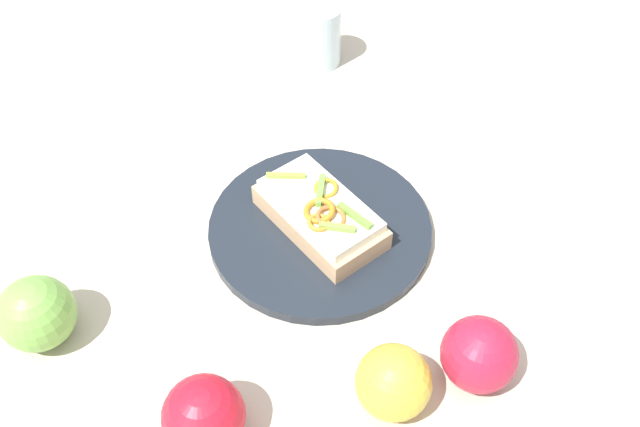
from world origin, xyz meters
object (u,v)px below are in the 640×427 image
sandwich (320,213)px  apple_3 (37,313)px  drinking_glass (320,35)px  apple_1 (204,416)px  apple_0 (393,382)px  apple_2 (479,354)px  plate (320,228)px

sandwich → apple_3: bearing=77.5°
drinking_glass → apple_1: bearing=-7.8°
apple_1 → sandwich: bearing=159.3°
apple_3 → apple_0: bearing=80.3°
apple_1 → apple_3: apple_3 is taller
sandwich → apple_3: 0.33m
sandwich → apple_0: (0.22, 0.08, 0.00)m
apple_0 → apple_2: 0.09m
apple_0 → apple_3: apple_3 is taller
drinking_glass → sandwich: bearing=2.4°
apple_2 → drinking_glass: bearing=-161.4°
apple_2 → apple_3: size_ratio=0.96×
plate → drinking_glass: (-0.35, -0.01, 0.04)m
apple_2 → apple_3: apple_3 is taller
sandwich → apple_0: apple_0 is taller
apple_3 → apple_2: bearing=86.3°
sandwich → apple_1: bearing=118.5°
apple_2 → drinking_glass: 0.56m
plate → apple_0: (0.22, 0.08, 0.03)m
sandwich → apple_3: apple_3 is taller
apple_0 → plate: bearing=-160.0°
apple_1 → drinking_glass: drinking_glass is taller
apple_0 → apple_2: (-0.03, 0.09, 0.00)m
sandwich → drinking_glass: bearing=-38.4°
apple_0 → apple_1: size_ratio=0.96×
apple_1 → apple_3: 0.22m
apple_2 → plate: bearing=-138.3°
sandwich → apple_1: size_ratio=2.24×
plate → apple_3: size_ratio=3.32×
apple_1 → drinking_glass: bearing=172.2°
apple_0 → apple_2: size_ratio=0.97×
plate → apple_2: (0.19, 0.17, 0.03)m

